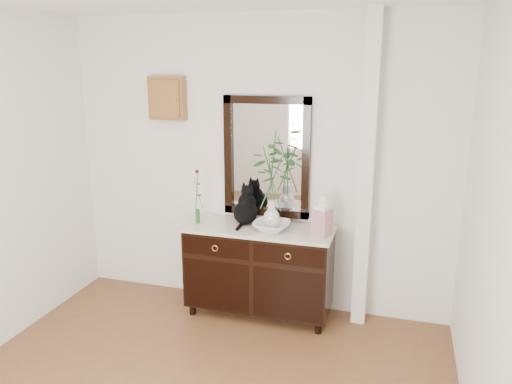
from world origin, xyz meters
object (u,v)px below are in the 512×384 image
(cat, at_px, (246,205))
(lotus_bowl, at_px, (272,226))
(sideboard, at_px, (259,266))
(ginger_jar, at_px, (322,215))

(cat, xyz_separation_m, lotus_bowl, (0.28, -0.12, -0.14))
(sideboard, distance_m, lotus_bowl, 0.44)
(cat, height_order, ginger_jar, ginger_jar)
(sideboard, relative_size, ginger_jar, 3.62)
(ginger_jar, bearing_deg, cat, 170.02)
(cat, bearing_deg, sideboard, -28.43)
(cat, bearing_deg, ginger_jar, -12.76)
(sideboard, xyz_separation_m, ginger_jar, (0.57, -0.05, 0.56))
(lotus_bowl, bearing_deg, sideboard, 157.75)
(cat, relative_size, ginger_jar, 0.96)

